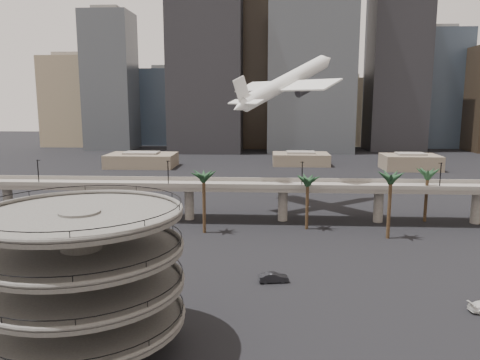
# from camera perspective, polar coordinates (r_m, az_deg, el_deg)

# --- Properties ---
(ground) EXTENTS (700.00, 700.00, 0.00)m
(ground) POSITION_cam_1_polar(r_m,az_deg,el_deg) (59.28, -4.12, -18.48)
(ground) COLOR black
(ground) RESTS_ON ground
(parking_ramp) EXTENTS (22.20, 22.20, 17.35)m
(parking_ramp) POSITION_cam_1_polar(r_m,az_deg,el_deg) (54.86, -18.62, -10.14)
(parking_ramp) COLOR #4B4946
(parking_ramp) RESTS_ON ground
(overpass) EXTENTS (130.00, 9.30, 14.70)m
(overpass) POSITION_cam_1_polar(r_m,az_deg,el_deg) (108.95, -0.52, -1.14)
(overpass) COLOR slate
(overpass) RESTS_ON ground
(palm_trees) EXTENTS (54.40, 18.40, 14.00)m
(palm_trees) POSITION_cam_1_polar(r_m,az_deg,el_deg) (101.67, 11.36, 0.14)
(palm_trees) COLOR #46341E
(palm_trees) RESTS_ON ground
(low_buildings) EXTENTS (135.00, 27.50, 6.80)m
(low_buildings) POSITION_cam_1_polar(r_m,az_deg,el_deg) (195.67, 3.14, 2.42)
(low_buildings) COLOR #6A5B4E
(low_buildings) RESTS_ON ground
(skyline) EXTENTS (269.00, 86.00, 117.75)m
(skyline) POSITION_cam_1_polar(r_m,az_deg,el_deg) (269.36, 5.04, 12.99)
(skyline) COLOR gray
(skyline) RESTS_ON ground
(airborne_jet) EXTENTS (28.76, 27.90, 16.95)m
(airborne_jet) POSITION_cam_1_polar(r_m,az_deg,el_deg) (121.09, 5.60, 11.71)
(airborne_jet) COLOR silver
(airborne_jet) RESTS_ON ground
(car_a) EXTENTS (4.42, 2.04, 1.47)m
(car_a) POSITION_cam_1_polar(r_m,az_deg,el_deg) (79.40, -10.54, -10.49)
(car_a) COLOR #B81A3B
(car_a) RESTS_ON ground
(car_b) EXTENTS (4.89, 2.38, 1.54)m
(car_b) POSITION_cam_1_polar(r_m,az_deg,el_deg) (74.30, 4.11, -11.76)
(car_b) COLOR black
(car_b) RESTS_ON ground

